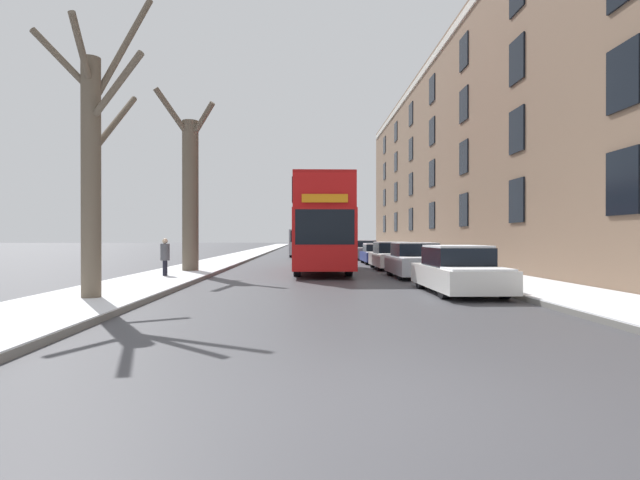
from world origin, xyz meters
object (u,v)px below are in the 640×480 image
(double_decker_bus, at_px, (321,222))
(oncoming_van, at_px, (302,242))
(pedestrian_left_sidewalk, at_px, (165,257))
(parked_car_1, at_px, (415,261))
(parked_car_2, at_px, (391,256))
(bare_tree_left_1, at_px, (190,188))
(parked_car_3, at_px, (377,254))
(bare_tree_left_0, at_px, (94,160))
(parked_car_0, at_px, (458,271))
(parked_car_4, at_px, (365,250))

(double_decker_bus, height_order, oncoming_van, double_decker_bus)
(oncoming_van, height_order, pedestrian_left_sidewalk, oncoming_van)
(parked_car_1, xyz_separation_m, parked_car_2, (-0.00, 5.60, -0.01))
(bare_tree_left_1, height_order, pedestrian_left_sidewalk, bare_tree_left_1)
(double_decker_bus, distance_m, pedestrian_left_sidewalk, 7.93)
(parked_car_1, xyz_separation_m, parked_car_3, (-0.00, 10.98, -0.07))
(double_decker_bus, distance_m, oncoming_van, 19.15)
(parked_car_3, bearing_deg, bare_tree_left_1, -138.27)
(bare_tree_left_1, xyz_separation_m, parked_car_2, (9.71, 3.29, -3.21))
(bare_tree_left_0, xyz_separation_m, parked_car_3, (9.75, 18.82, -2.96))
(parked_car_2, bearing_deg, pedestrian_left_sidewalk, -147.34)
(double_decker_bus, bearing_deg, bare_tree_left_0, -117.02)
(bare_tree_left_0, height_order, double_decker_bus, bare_tree_left_0)
(parked_car_1, height_order, pedestrian_left_sidewalk, pedestrian_left_sidewalk)
(bare_tree_left_1, height_order, parked_car_3, bare_tree_left_1)
(double_decker_bus, height_order, parked_car_3, double_decker_bus)
(double_decker_bus, relative_size, parked_car_0, 2.34)
(pedestrian_left_sidewalk, bearing_deg, parked_car_3, -50.39)
(bare_tree_left_1, relative_size, double_decker_bus, 0.77)
(parked_car_0, bearing_deg, bare_tree_left_1, 140.10)
(bare_tree_left_1, bearing_deg, double_decker_bus, 14.97)
(bare_tree_left_1, height_order, double_decker_bus, bare_tree_left_1)
(parked_car_0, distance_m, oncoming_van, 29.21)
(pedestrian_left_sidewalk, bearing_deg, parked_car_2, -67.46)
(parked_car_3, relative_size, pedestrian_left_sidewalk, 2.43)
(double_decker_bus, relative_size, oncoming_van, 1.83)
(parked_car_0, bearing_deg, oncoming_van, 99.46)
(parked_car_4, bearing_deg, parked_car_2, -90.00)
(double_decker_bus, relative_size, parked_car_4, 2.48)
(double_decker_bus, xyz_separation_m, parked_car_4, (3.76, 13.29, -1.73))
(bare_tree_left_1, bearing_deg, parked_car_1, -13.40)
(oncoming_van, bearing_deg, parked_car_1, -78.21)
(parked_car_1, xyz_separation_m, parked_car_4, (-0.00, 17.20, 0.01))
(bare_tree_left_0, height_order, parked_car_4, bare_tree_left_0)
(parked_car_1, distance_m, parked_car_4, 17.20)
(parked_car_2, xyz_separation_m, parked_car_3, (0.00, 5.38, -0.06))
(parked_car_2, bearing_deg, bare_tree_left_0, -125.97)
(parked_car_1, bearing_deg, parked_car_0, -90.00)
(bare_tree_left_0, bearing_deg, pedestrian_left_sidewalk, 91.77)
(pedestrian_left_sidewalk, bearing_deg, double_decker_bus, -63.02)
(parked_car_2, bearing_deg, parked_car_4, 90.00)
(parked_car_0, bearing_deg, parked_car_2, 90.00)
(bare_tree_left_0, xyz_separation_m, parked_car_0, (9.75, 2.03, -2.91))
(bare_tree_left_0, height_order, oncoming_van, bare_tree_left_0)
(parked_car_3, distance_m, pedestrian_left_sidewalk, 15.42)
(pedestrian_left_sidewalk, bearing_deg, bare_tree_left_1, -14.82)
(parked_car_0, bearing_deg, parked_car_1, 90.00)
(bare_tree_left_0, relative_size, bare_tree_left_1, 0.98)
(bare_tree_left_1, bearing_deg, pedestrian_left_sidewalk, -94.70)
(bare_tree_left_0, distance_m, parked_car_3, 21.40)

